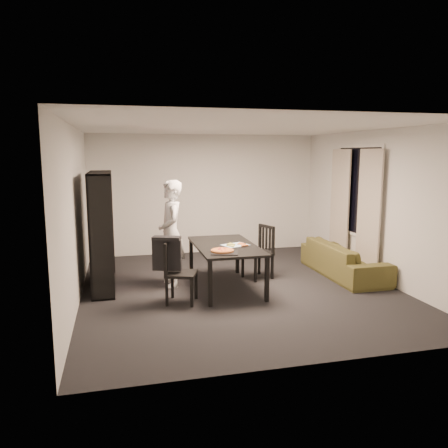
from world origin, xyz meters
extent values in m
cube|color=black|center=(0.00, 0.00, 0.00)|extent=(5.00, 5.50, 0.01)
cube|color=white|center=(0.00, 0.00, 2.60)|extent=(5.00, 5.50, 0.01)
cube|color=silver|center=(0.00, 2.75, 1.30)|extent=(5.00, 0.01, 2.60)
cube|color=silver|center=(0.00, -2.75, 1.30)|extent=(5.00, 0.01, 2.60)
cube|color=silver|center=(-2.50, 0.00, 1.30)|extent=(0.01, 5.50, 2.60)
cube|color=silver|center=(2.50, 0.00, 1.30)|extent=(0.01, 5.50, 2.60)
cube|color=black|center=(2.48, 0.60, 1.50)|extent=(0.02, 1.40, 1.60)
cube|color=white|center=(2.48, 0.60, 1.50)|extent=(0.03, 1.52, 1.72)
cube|color=#B8AE9D|center=(2.40, 0.08, 1.15)|extent=(0.03, 0.70, 2.25)
cube|color=#B8AE9D|center=(2.40, 1.12, 1.15)|extent=(0.03, 0.70, 2.25)
cube|color=black|center=(-2.16, 0.60, 0.95)|extent=(0.35, 1.50, 1.90)
cube|color=black|center=(-0.21, 0.06, 0.70)|extent=(0.96, 1.73, 0.04)
cube|color=black|center=(-0.64, -0.76, 0.34)|extent=(0.06, 0.06, 0.68)
cube|color=black|center=(0.22, -0.76, 0.34)|extent=(0.06, 0.06, 0.68)
cube|color=black|center=(-0.64, 0.87, 0.34)|extent=(0.06, 0.06, 0.68)
cube|color=black|center=(0.22, 0.87, 0.34)|extent=(0.06, 0.06, 0.68)
cube|color=black|center=(-1.01, -0.49, 0.44)|extent=(0.55, 0.55, 0.04)
cube|color=black|center=(-1.20, -0.42, 0.69)|extent=(0.18, 0.42, 0.46)
cube|color=black|center=(-1.20, -0.42, 0.90)|extent=(0.17, 0.39, 0.05)
cube|color=black|center=(-0.91, -0.72, 0.21)|extent=(0.04, 0.04, 0.42)
cube|color=black|center=(-0.78, -0.38, 0.21)|extent=(0.04, 0.04, 0.42)
cube|color=black|center=(-1.25, -0.60, 0.21)|extent=(0.04, 0.04, 0.42)
cube|color=black|center=(-1.12, -0.25, 0.21)|extent=(0.04, 0.04, 0.42)
cube|color=black|center=(0.48, 0.47, 0.45)|extent=(0.56, 0.56, 0.04)
cube|color=black|center=(0.66, 0.53, 0.70)|extent=(0.18, 0.42, 0.47)
cube|color=black|center=(0.66, 0.53, 0.91)|extent=(0.17, 0.40, 0.05)
cube|color=black|center=(0.24, 0.58, 0.21)|extent=(0.04, 0.04, 0.42)
cube|color=black|center=(0.37, 0.23, 0.21)|extent=(0.04, 0.04, 0.42)
cube|color=black|center=(0.59, 0.70, 0.21)|extent=(0.04, 0.04, 0.42)
cube|color=black|center=(0.72, 0.35, 0.21)|extent=(0.04, 0.04, 0.42)
cube|color=black|center=(-1.22, -0.42, 0.71)|extent=(0.43, 0.22, 0.46)
cube|color=black|center=(-1.22, -0.42, 0.97)|extent=(0.44, 0.31, 0.05)
imported|color=white|center=(-1.05, 0.42, 0.88)|extent=(0.45, 0.66, 1.77)
cube|color=black|center=(-0.36, -0.51, 0.73)|extent=(0.48, 0.42, 0.01)
cylinder|color=#98562C|center=(-0.38, -0.44, 0.74)|extent=(0.35, 0.35, 0.02)
cylinder|color=#C68133|center=(-0.38, -0.44, 0.76)|extent=(0.31, 0.31, 0.01)
cube|color=silver|center=(-0.06, -0.01, 0.72)|extent=(0.48, 0.42, 0.01)
imported|color=#404019|center=(2.06, 0.27, 0.30)|extent=(0.79, 2.03, 0.59)
camera|label=1|loc=(-1.90, -6.70, 2.19)|focal=35.00mm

